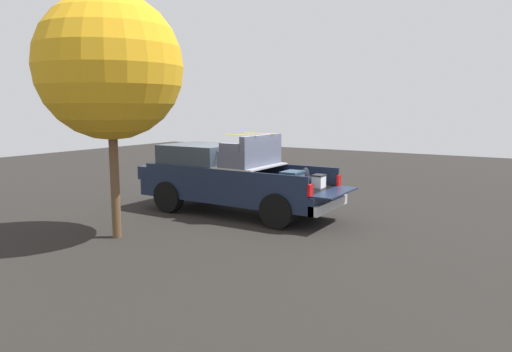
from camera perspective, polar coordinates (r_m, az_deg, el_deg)
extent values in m
plane|color=black|center=(13.22, -2.22, -4.52)|extent=(40.00, 40.00, 0.00)
cube|color=#162138|center=(13.09, -2.24, -1.82)|extent=(5.50, 1.92, 0.43)
cube|color=black|center=(12.43, 2.36, -1.26)|extent=(2.80, 1.80, 0.04)
cube|color=#162138|center=(11.60, 0.12, -0.80)|extent=(2.80, 0.06, 0.50)
cube|color=#162138|center=(13.21, 4.33, 0.30)|extent=(2.80, 0.06, 0.50)
cube|color=#162138|center=(13.11, -2.87, 0.26)|extent=(0.06, 1.80, 0.50)
cube|color=#162138|center=(11.72, 9.53, -1.96)|extent=(0.55, 1.80, 0.04)
cube|color=#B2B2B7|center=(12.75, -0.67, 1.26)|extent=(1.25, 1.92, 0.04)
cube|color=#162138|center=(13.81, -6.91, 0.62)|extent=(2.30, 1.92, 0.50)
cube|color=#2D3842|center=(13.69, -6.62, 2.73)|extent=(1.94, 1.76, 0.53)
cube|color=#162138|center=(14.69, -11.04, 0.75)|extent=(0.40, 1.82, 0.38)
cube|color=#B2B2B7|center=(11.84, 8.79, -3.48)|extent=(0.24, 1.92, 0.24)
cube|color=red|center=(11.00, 6.59, -1.73)|extent=(0.06, 0.20, 0.28)
cube|color=red|center=(12.59, 9.98, -0.52)|extent=(0.06, 0.20, 0.28)
cylinder|color=black|center=(13.51, -10.52, -2.47)|extent=(0.88, 0.30, 0.88)
cylinder|color=black|center=(14.84, -5.97, -1.41)|extent=(0.88, 0.30, 0.88)
cylinder|color=black|center=(11.50, 2.60, -4.24)|extent=(0.88, 0.30, 0.88)
cylinder|color=black|center=(13.03, 6.35, -2.78)|extent=(0.88, 0.30, 0.88)
cube|color=#335170|center=(11.70, 4.42, -0.71)|extent=(0.40, 0.55, 0.43)
cube|color=#23394E|center=(11.67, 4.43, 0.47)|extent=(0.44, 0.59, 0.05)
ellipsoid|color=black|center=(12.09, 5.45, -0.35)|extent=(0.20, 0.34, 0.47)
ellipsoid|color=black|center=(12.05, 5.92, -0.72)|extent=(0.09, 0.24, 0.21)
ellipsoid|color=black|center=(12.44, 6.00, -0.07)|extent=(0.20, 0.31, 0.48)
ellipsoid|color=black|center=(12.40, 6.45, -0.44)|extent=(0.09, 0.21, 0.21)
cube|color=white|center=(12.20, 7.60, -0.70)|extent=(0.26, 0.34, 0.30)
cube|color=#262628|center=(12.17, 7.62, 0.09)|extent=(0.28, 0.36, 0.04)
cube|color=#4C5166|center=(12.72, -0.67, 2.29)|extent=(0.86, 1.91, 0.42)
cube|color=#4C5166|center=(12.51, 0.68, 4.07)|extent=(0.16, 1.91, 0.40)
cube|color=#4C5166|center=(12.01, -3.05, 3.45)|extent=(0.62, 0.20, 0.22)
cube|color=#4C5166|center=(13.45, 1.09, 3.98)|extent=(0.62, 0.20, 0.22)
cube|color=yellow|center=(12.31, -1.75, 4.98)|extent=(0.96, 0.03, 0.02)
cube|color=yellow|center=(13.04, 0.33, 5.17)|extent=(0.96, 0.03, 0.02)
cylinder|color=brown|center=(11.00, -16.73, 0.07)|extent=(0.20, 0.20, 2.86)
sphere|color=gold|center=(10.92, -17.27, 12.51)|extent=(3.17, 3.17, 3.17)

